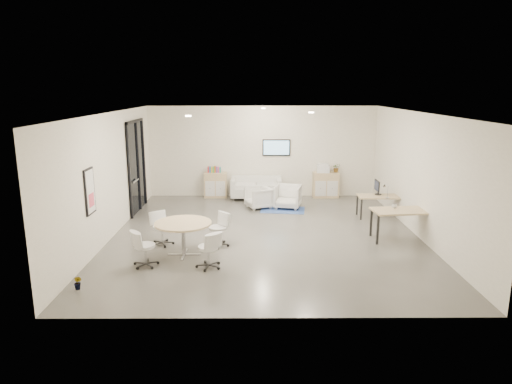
{
  "coord_description": "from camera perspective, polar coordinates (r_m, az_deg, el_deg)",
  "views": [
    {
      "loc": [
        -0.31,
        -11.55,
        3.81
      ],
      "look_at": [
        -0.24,
        0.4,
        1.07
      ],
      "focal_mm": 32.0,
      "sensor_mm": 36.0,
      "label": 1
    }
  ],
  "objects": [
    {
      "name": "room_shell",
      "position": [
        11.76,
        1.19,
        2.07
      ],
      "size": [
        9.6,
        10.6,
        4.8
      ],
      "color": "#4D4B46",
      "rests_on": "ground"
    },
    {
      "name": "glass_door",
      "position": [
        14.7,
        -14.69,
        3.45
      ],
      "size": [
        0.09,
        1.9,
        2.85
      ],
      "color": "black",
      "rests_on": "room_shell"
    },
    {
      "name": "artwork",
      "position": [
        10.84,
        -20.07,
        0.05
      ],
      "size": [
        0.05,
        0.54,
        1.04
      ],
      "color": "black",
      "rests_on": "room_shell"
    },
    {
      "name": "wall_tv",
      "position": [
        16.16,
        2.56,
        5.57
      ],
      "size": [
        0.98,
        0.06,
        0.58
      ],
      "color": "black",
      "rests_on": "room_shell"
    },
    {
      "name": "ceiling_spots",
      "position": [
        12.4,
        0.19,
        9.99
      ],
      "size": [
        3.14,
        4.14,
        0.03
      ],
      "color": "#FFEAC6",
      "rests_on": "room_shell"
    },
    {
      "name": "sideboard_left",
      "position": [
        16.23,
        -5.06,
        0.88
      ],
      "size": [
        0.79,
        0.41,
        0.89
      ],
      "color": "tan",
      "rests_on": "room_shell"
    },
    {
      "name": "sideboard_right",
      "position": [
        16.36,
        8.7,
        0.89
      ],
      "size": [
        0.9,
        0.44,
        0.9
      ],
      "color": "tan",
      "rests_on": "room_shell"
    },
    {
      "name": "books",
      "position": [
        16.13,
        -5.24,
        2.81
      ],
      "size": [
        0.46,
        0.14,
        0.22
      ],
      "color": "red",
      "rests_on": "sideboard_left"
    },
    {
      "name": "printer",
      "position": [
        16.23,
        8.39,
        2.96
      ],
      "size": [
        0.47,
        0.41,
        0.31
      ],
      "rotation": [
        0.0,
        0.0,
        -0.1
      ],
      "color": "white",
      "rests_on": "sideboard_right"
    },
    {
      "name": "loveseat",
      "position": [
        15.98,
        0.03,
        0.42
      ],
      "size": [
        1.77,
        0.91,
        0.66
      ],
      "rotation": [
        0.0,
        0.0,
        -0.02
      ],
      "color": "silver",
      "rests_on": "room_shell"
    },
    {
      "name": "blue_rug",
      "position": [
        14.59,
        3.37,
        -2.23
      ],
      "size": [
        1.49,
        1.09,
        0.01
      ],
      "primitive_type": "cube",
      "rotation": [
        0.0,
        0.0,
        -0.13
      ],
      "color": "#324D99",
      "rests_on": "room_shell"
    },
    {
      "name": "armchair_left",
      "position": [
        14.73,
        0.3,
        -0.58
      ],
      "size": [
        0.91,
        0.93,
        0.75
      ],
      "primitive_type": "imported",
      "rotation": [
        0.0,
        0.0,
        -1.18
      ],
      "color": "silver",
      "rests_on": "room_shell"
    },
    {
      "name": "armchair_right",
      "position": [
        14.75,
        3.98,
        -0.45
      ],
      "size": [
        0.96,
        0.92,
        0.83
      ],
      "primitive_type": "imported",
      "rotation": [
        0.0,
        0.0,
        -0.24
      ],
      "color": "silver",
      "rests_on": "room_shell"
    },
    {
      "name": "desk_rear",
      "position": [
        14.11,
        15.15,
        -0.72
      ],
      "size": [
        1.28,
        0.65,
        0.66
      ],
      "rotation": [
        0.0,
        0.0,
        -0.01
      ],
      "color": "tan",
      "rests_on": "room_shell"
    },
    {
      "name": "desk_front",
      "position": [
        12.13,
        17.91,
        -2.51
      ],
      "size": [
        1.6,
        0.91,
        0.8
      ],
      "rotation": [
        0.0,
        0.0,
        0.1
      ],
      "color": "tan",
      "rests_on": "room_shell"
    },
    {
      "name": "monitor",
      "position": [
        14.18,
        14.91,
        0.61
      ],
      "size": [
        0.2,
        0.5,
        0.44
      ],
      "color": "black",
      "rests_on": "desk_rear"
    },
    {
      "name": "round_table",
      "position": [
        10.63,
        -9.09,
        -4.19
      ],
      "size": [
        1.31,
        1.31,
        0.8
      ],
      "color": "tan",
      "rests_on": "room_shell"
    },
    {
      "name": "meeting_chairs",
      "position": [
        10.72,
        -9.04,
        -5.75
      ],
      "size": [
        2.3,
        2.3,
        0.82
      ],
      "color": "white",
      "rests_on": "room_shell"
    },
    {
      "name": "plant_cabinet",
      "position": [
        16.34,
        10.0,
        2.89
      ],
      "size": [
        0.31,
        0.34,
        0.24
      ],
      "primitive_type": "imported",
      "rotation": [
        0.0,
        0.0,
        0.09
      ],
      "color": "#3F7F3F",
      "rests_on": "sideboard_right"
    },
    {
      "name": "plant_floor",
      "position": [
        9.62,
        -21.33,
        -10.94
      ],
      "size": [
        0.24,
        0.32,
        0.13
      ],
      "primitive_type": "imported",
      "rotation": [
        0.0,
        0.0,
        -0.33
      ],
      "color": "#3F7F3F",
      "rests_on": "room_shell"
    },
    {
      "name": "cup",
      "position": [
        12.2,
        16.91,
        -1.64
      ],
      "size": [
        0.15,
        0.12,
        0.13
      ],
      "primitive_type": "imported",
      "rotation": [
        0.0,
        0.0,
        -0.15
      ],
      "color": "white",
      "rests_on": "desk_front"
    }
  ]
}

